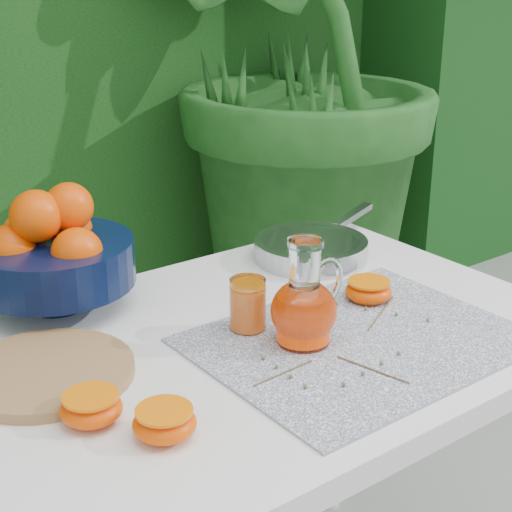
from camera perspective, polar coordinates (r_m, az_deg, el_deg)
potted_plant_right at (r=2.78m, az=1.42°, el=14.80°), size 2.87×2.87×2.04m
white_table at (r=1.32m, az=0.53°, el=-8.83°), size 1.00×0.70×0.75m
placemat at (r=1.27m, az=7.50°, el=-6.12°), size 0.50×0.39×0.00m
cutting_board at (r=1.20m, az=-14.99°, el=-8.15°), size 0.32×0.32×0.02m
fruit_bowl at (r=1.39m, az=-14.64°, el=0.25°), size 0.34×0.34×0.22m
juice_pitcher at (r=1.23m, az=3.55°, el=-3.75°), size 0.16×0.12×0.17m
juice_tumbler at (r=1.27m, az=-0.60°, el=-3.62°), size 0.07×0.07×0.09m
saute_pan at (r=1.59m, az=4.08°, el=0.61°), size 0.42×0.30×0.04m
orange_halves at (r=1.15m, az=-2.25°, el=-7.89°), size 0.67×0.25×0.04m
thyme_sprigs at (r=1.23m, az=6.81°, el=-6.62°), size 0.38×0.26×0.01m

